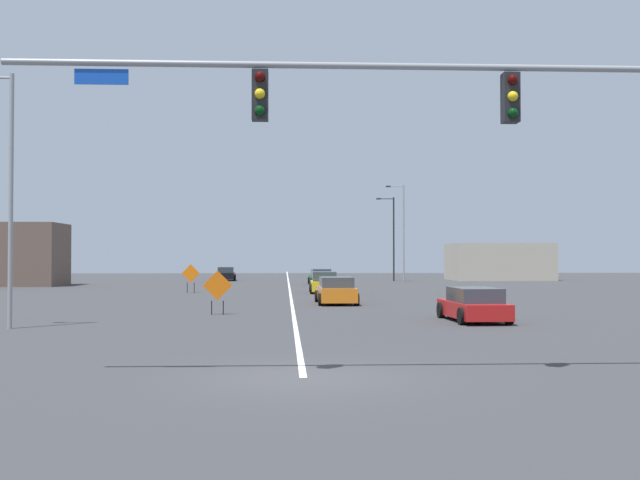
# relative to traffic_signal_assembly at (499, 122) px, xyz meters

# --- Properties ---
(ground) EXTENTS (193.92, 193.92, 0.00)m
(ground) POSITION_rel_traffic_signal_assembly_xyz_m (-4.13, 0.01, -5.34)
(ground) COLOR #38383A
(road_centre_stripe) EXTENTS (0.16, 107.73, 0.01)m
(road_centre_stripe) POSITION_rel_traffic_signal_assembly_xyz_m (-4.13, 53.88, -5.34)
(road_centre_stripe) COLOR white
(road_centre_stripe) RESTS_ON ground
(traffic_signal_assembly) EXTENTS (15.94, 0.44, 6.91)m
(traffic_signal_assembly) POSITION_rel_traffic_signal_assembly_xyz_m (0.00, 0.00, 0.00)
(traffic_signal_assembly) COLOR gray
(traffic_signal_assembly) RESTS_ON ground
(street_lamp_near_right) EXTENTS (1.85, 0.24, 8.53)m
(street_lamp_near_right) POSITION_rel_traffic_signal_assembly_xyz_m (6.45, 60.00, -0.66)
(street_lamp_near_right) COLOR black
(street_lamp_near_right) RESTS_ON ground
(street_lamp_far_right) EXTENTS (1.83, 0.24, 9.60)m
(street_lamp_far_right) POSITION_rel_traffic_signal_assembly_xyz_m (7.17, 58.04, -0.12)
(street_lamp_far_right) COLOR gray
(street_lamp_far_right) RESTS_ON ground
(street_lamp_far_left) EXTENTS (1.60, 0.24, 8.92)m
(street_lamp_far_left) POSITION_rel_traffic_signal_assembly_xyz_m (-14.16, 11.01, -0.49)
(street_lamp_far_left) COLOR gray
(street_lamp_far_left) RESTS_ON ground
(construction_sign_right_shoulder) EXTENTS (1.25, 0.19, 1.98)m
(construction_sign_right_shoulder) POSITION_rel_traffic_signal_assembly_xyz_m (-10.98, 36.41, -4.09)
(construction_sign_right_shoulder) COLOR orange
(construction_sign_right_shoulder) RESTS_ON ground
(construction_sign_median_near) EXTENTS (1.28, 0.17, 1.90)m
(construction_sign_median_near) POSITION_rel_traffic_signal_assembly_xyz_m (-7.41, 16.93, -4.16)
(construction_sign_median_near) COLOR orange
(construction_sign_median_near) RESTS_ON ground
(car_orange_approaching) EXTENTS (2.13, 4.60, 1.42)m
(car_orange_approaching) POSITION_rel_traffic_signal_assembly_xyz_m (-1.78, 24.06, -4.67)
(car_orange_approaching) COLOR orange
(car_orange_approaching) RESTS_ON ground
(car_black_mid) EXTENTS (2.14, 4.21, 1.41)m
(car_black_mid) POSITION_rel_traffic_signal_assembly_xyz_m (-10.60, 62.48, -4.67)
(car_black_mid) COLOR black
(car_black_mid) RESTS_ON ground
(car_red_passing) EXTENTS (2.13, 4.49, 1.31)m
(car_red_passing) POSITION_rel_traffic_signal_assembly_xyz_m (2.81, 13.16, -4.71)
(car_red_passing) COLOR red
(car_red_passing) RESTS_ON ground
(car_green_distant) EXTENTS (2.17, 4.52, 1.40)m
(car_green_distant) POSITION_rel_traffic_signal_assembly_xyz_m (-1.31, 50.93, -4.67)
(car_green_distant) COLOR #196B38
(car_green_distant) RESTS_ON ground
(car_yellow_near) EXTENTS (2.04, 4.40, 1.46)m
(car_yellow_near) POSITION_rel_traffic_signal_assembly_xyz_m (-1.80, 35.97, -4.66)
(car_yellow_near) COLOR gold
(car_yellow_near) RESTS_ON ground
(roadside_building_west) EXTENTS (9.18, 5.67, 5.36)m
(roadside_building_west) POSITION_rel_traffic_signal_assembly_xyz_m (-28.25, 49.72, -2.66)
(roadside_building_west) COLOR brown
(roadside_building_west) RESTS_ON ground
(roadside_building_east) EXTENTS (10.26, 7.30, 3.89)m
(roadside_building_east) POSITION_rel_traffic_signal_assembly_xyz_m (18.36, 63.41, -3.40)
(roadside_building_east) COLOR #B2A893
(roadside_building_east) RESTS_ON ground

